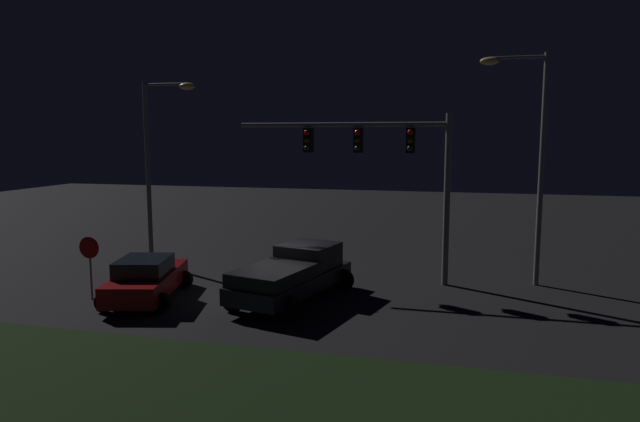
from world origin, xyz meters
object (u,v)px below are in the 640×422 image
(pickup_truck, at_px, (294,271))
(street_lamp_right, at_px, (530,143))
(street_lamp_left, at_px, (157,151))
(car_sedan, at_px, (146,279))
(stop_sign, at_px, (90,256))
(traffic_signal_gantry, at_px, (383,156))

(pickup_truck, height_order, street_lamp_right, street_lamp_right)
(pickup_truck, bearing_deg, street_lamp_left, 76.78)
(car_sedan, distance_m, street_lamp_left, 7.01)
(pickup_truck, xyz_separation_m, stop_sign, (-6.83, -1.77, 0.56))
(pickup_truck, relative_size, stop_sign, 2.57)
(traffic_signal_gantry, height_order, street_lamp_right, street_lamp_right)
(pickup_truck, xyz_separation_m, street_lamp_right, (7.95, 4.10, 4.41))
(traffic_signal_gantry, height_order, street_lamp_left, street_lamp_left)
(stop_sign, bearing_deg, street_lamp_left, 94.99)
(stop_sign, bearing_deg, pickup_truck, 14.53)
(car_sedan, bearing_deg, stop_sign, 91.22)
(traffic_signal_gantry, distance_m, street_lamp_right, 5.47)
(pickup_truck, bearing_deg, stop_sign, 118.46)
(street_lamp_left, xyz_separation_m, stop_sign, (0.48, -5.52, -3.47))
(car_sedan, bearing_deg, traffic_signal_gantry, -72.66)
(street_lamp_left, bearing_deg, street_lamp_right, 1.33)
(street_lamp_right, bearing_deg, car_sedan, -157.41)
(stop_sign, bearing_deg, car_sedan, 14.93)
(pickup_truck, relative_size, street_lamp_right, 0.66)
(street_lamp_right, xyz_separation_m, stop_sign, (-14.78, -5.87, -3.84))
(traffic_signal_gantry, bearing_deg, stop_sign, -151.80)
(pickup_truck, bearing_deg, street_lamp_right, -48.78)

